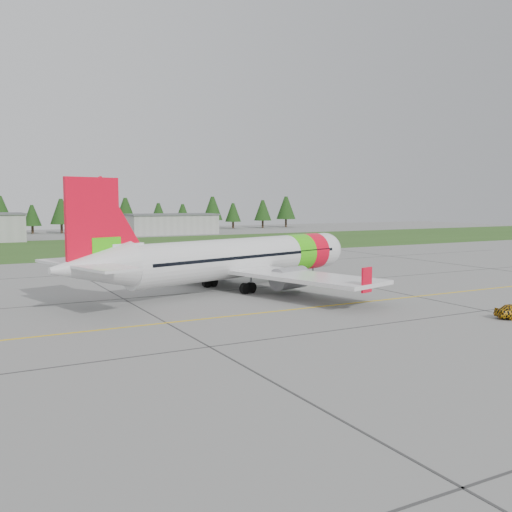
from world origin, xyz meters
TOP-DOWN VIEW (x-y plane):
  - ground at (0.00, 0.00)m, footprint 320.00×320.00m
  - aircraft at (-3.03, 20.41)m, footprint 35.67×33.66m
  - grass_strip at (0.00, 82.00)m, footprint 320.00×50.00m
  - taxi_guideline at (0.00, 8.00)m, footprint 120.00×0.25m
  - hangar_east at (25.00, 118.00)m, footprint 24.00×12.00m
  - treeline at (0.00, 138.00)m, footprint 160.00×8.00m

SIDE VIEW (x-z plane):
  - ground at x=0.00m, z-range 0.00..0.00m
  - taxi_guideline at x=0.00m, z-range 0.00..0.02m
  - grass_strip at x=0.00m, z-range 0.00..0.03m
  - hangar_east at x=25.00m, z-range 0.00..5.20m
  - aircraft at x=-3.03m, z-range -2.34..8.72m
  - treeline at x=0.00m, z-range 0.00..10.00m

